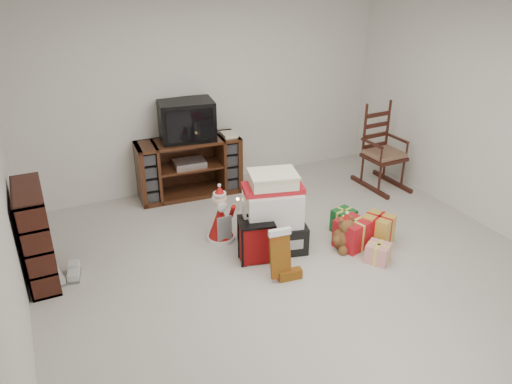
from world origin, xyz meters
TOP-DOWN VIEW (x-y plane):
  - room at (0.00, 0.00)m, footprint 5.01×5.01m
  - tv_stand at (-0.39, 2.23)m, footprint 1.37×0.57m
  - bookshelf at (-2.34, 1.01)m, footprint 0.26×0.79m
  - rocking_chair at (2.09, 1.39)m, footprint 0.51×0.81m
  - gift_pile at (-0.02, 0.54)m, footprint 0.79×0.65m
  - red_suitcase at (-0.29, 0.37)m, footprint 0.38×0.25m
  - stocking at (-0.22, -0.02)m, footprint 0.27×0.14m
  - teddy_bear at (0.69, 0.19)m, footprint 0.26×0.23m
  - santa_figurine at (0.22, 0.61)m, footprint 0.26×0.25m
  - mrs_claus_figurine at (-0.46, 0.94)m, footprint 0.33×0.31m
  - sneaker_pair at (-2.15, 0.88)m, footprint 0.34×0.29m
  - gift_cluster at (0.86, 0.19)m, footprint 0.59×0.91m
  - crt_television at (-0.38, 2.26)m, footprint 0.74×0.58m

SIDE VIEW (x-z plane):
  - sneaker_pair at x=-2.15m, z-range 0.00..0.10m
  - gift_cluster at x=0.86m, z-range 0.00..0.27m
  - teddy_bear at x=0.69m, z-range -0.02..0.36m
  - santa_figurine at x=0.22m, z-range -0.06..0.48m
  - red_suitcase at x=-0.29m, z-range -0.03..0.49m
  - mrs_claus_figurine at x=-0.46m, z-range -0.08..0.59m
  - stocking at x=-0.22m, z-range 0.00..0.56m
  - gift_pile at x=-0.02m, z-range -0.05..0.82m
  - tv_stand at x=-0.39m, z-range 0.00..0.77m
  - rocking_chair at x=2.09m, z-range -0.19..1.00m
  - bookshelf at x=-2.34m, z-range -0.02..0.95m
  - crt_television at x=-0.38m, z-range 0.77..1.27m
  - room at x=0.00m, z-range -0.01..2.51m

